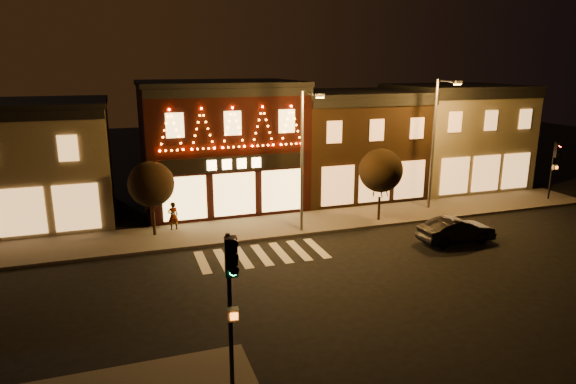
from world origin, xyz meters
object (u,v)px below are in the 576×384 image
traffic_signal_near (231,284)px  dark_sedan (456,231)px  streetlamp_mid (304,151)px  pedestrian (173,216)px

traffic_signal_near → dark_sedan: traffic_signal_near is taller
traffic_signal_near → streetlamp_mid: 14.59m
traffic_signal_near → streetlamp_mid: streetlamp_mid is taller
streetlamp_mid → dark_sedan: (7.26, -4.00, -4.05)m
dark_sedan → pedestrian: bearing=64.3°
pedestrian → dark_sedan: bearing=144.4°
traffic_signal_near → dark_sedan: (14.18, 8.79, -2.85)m
pedestrian → traffic_signal_near: bearing=79.7°
traffic_signal_near → dark_sedan: bearing=38.8°
streetlamp_mid → pedestrian: (-6.95, 2.71, -3.78)m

